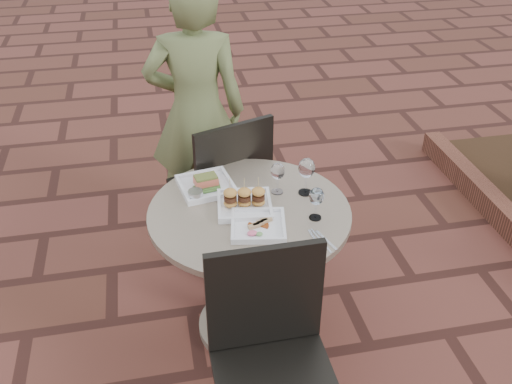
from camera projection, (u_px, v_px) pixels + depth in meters
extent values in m
plane|color=#582A22|center=(288.00, 359.00, 2.74)|extent=(60.00, 60.00, 0.00)
cylinder|color=gray|center=(250.00, 323.00, 2.91)|extent=(0.52, 0.52, 0.04)
cylinder|color=gray|center=(250.00, 275.00, 2.73)|extent=(0.08, 0.08, 0.70)
cylinder|color=gray|center=(249.00, 213.00, 2.53)|extent=(0.90, 0.90, 0.03)
cube|color=black|center=(218.00, 188.00, 3.18)|extent=(0.56, 0.56, 0.03)
cube|color=black|center=(235.00, 165.00, 2.90)|extent=(0.43, 0.17, 0.46)
cylinder|color=black|center=(233.00, 197.00, 3.52)|extent=(0.02, 0.02, 0.44)
cylinder|color=black|center=(176.00, 215.00, 3.36)|extent=(0.02, 0.02, 0.44)
cylinder|color=black|center=(265.00, 228.00, 3.25)|extent=(0.02, 0.02, 0.44)
cylinder|color=black|center=(205.00, 250.00, 3.09)|extent=(0.02, 0.02, 0.44)
cube|color=black|center=(265.00, 297.00, 2.10)|extent=(0.44, 0.03, 0.46)
cylinder|color=black|center=(309.00, 376.00, 2.39)|extent=(0.02, 0.02, 0.44)
imported|color=#606B3A|center=(196.00, 113.00, 3.23)|extent=(0.61, 0.44, 1.56)
cube|color=white|center=(206.00, 187.00, 2.66)|extent=(0.28, 0.28, 0.01)
cube|color=#DF654E|center=(206.00, 181.00, 2.64)|extent=(0.12, 0.08, 0.03)
cube|color=#545B29|center=(206.00, 177.00, 2.63)|extent=(0.11, 0.08, 0.01)
cube|color=white|center=(244.00, 206.00, 2.53)|extent=(0.27, 0.27, 0.01)
cube|color=white|center=(258.00, 227.00, 2.40)|extent=(0.26, 0.26, 0.01)
ellipsoid|color=#F16387|center=(252.00, 233.00, 2.34)|extent=(0.04, 0.03, 0.02)
cylinder|color=white|center=(315.00, 217.00, 2.47)|extent=(0.05, 0.05, 0.00)
cylinder|color=white|center=(316.00, 211.00, 2.45)|extent=(0.01, 0.01, 0.07)
ellipsoid|color=white|center=(317.00, 196.00, 2.41)|extent=(0.06, 0.06, 0.08)
cylinder|color=white|center=(317.00, 197.00, 2.41)|extent=(0.05, 0.05, 0.04)
cylinder|color=white|center=(277.00, 192.00, 2.64)|extent=(0.05, 0.05, 0.00)
cylinder|color=white|center=(277.00, 185.00, 2.62)|extent=(0.01, 0.01, 0.07)
ellipsoid|color=white|center=(278.00, 171.00, 2.58)|extent=(0.07, 0.07, 0.08)
cylinder|color=white|center=(305.00, 192.00, 2.63)|extent=(0.06, 0.06, 0.00)
cylinder|color=white|center=(306.00, 185.00, 2.61)|extent=(0.01, 0.01, 0.08)
ellipsoid|color=white|center=(307.00, 168.00, 2.56)|extent=(0.08, 0.08, 0.10)
cylinder|color=silver|center=(196.00, 196.00, 2.56)|extent=(0.08, 0.08, 0.05)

